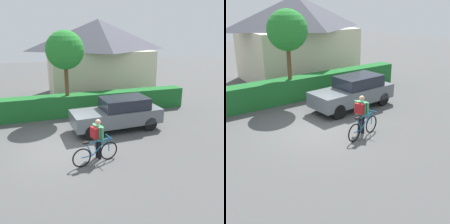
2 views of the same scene
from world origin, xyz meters
TOP-DOWN VIEW (x-y plane):
  - ground_plane at (0.00, 0.00)m, footprint 60.00×60.00m
  - hedge_row at (0.00, 4.05)m, footprint 15.45×0.90m
  - house_distant at (3.69, 8.33)m, footprint 7.25×4.96m
  - parked_car_near at (2.74, 1.27)m, footprint 4.31×1.85m
  - bicycle at (0.89, -1.57)m, footprint 1.76×0.59m
  - person_rider at (1.06, -1.24)m, footprint 0.46×0.60m
  - tree_kerbside at (0.75, 3.97)m, footprint 1.99×1.99m
  - fire_hydrant at (3.39, 2.89)m, footprint 0.20×0.20m

SIDE VIEW (x-z plane):
  - ground_plane at x=0.00m, z-range 0.00..0.00m
  - bicycle at x=0.89m, z-range -0.08..0.86m
  - fire_hydrant at x=3.39m, z-range 0.01..0.82m
  - hedge_row at x=0.00m, z-range 0.00..1.18m
  - parked_car_near at x=2.74m, z-range 0.03..1.58m
  - person_rider at x=1.06m, z-range 0.15..1.69m
  - house_distant at x=3.69m, z-range 0.06..5.35m
  - tree_kerbside at x=0.75m, z-range 1.26..5.85m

